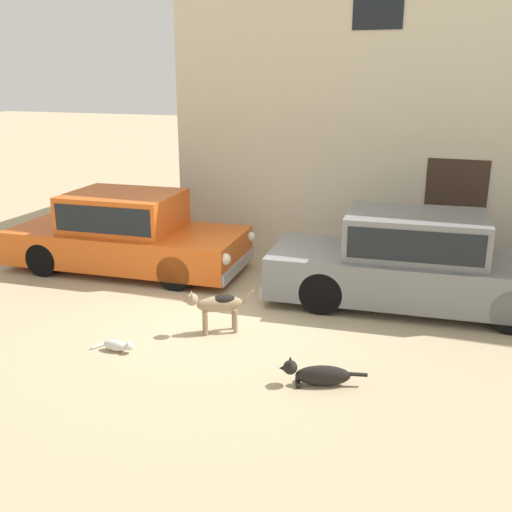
# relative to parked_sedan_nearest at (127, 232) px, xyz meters

# --- Properties ---
(ground_plane) EXTENTS (80.00, 80.00, 0.00)m
(ground_plane) POSITION_rel_parked_sedan_nearest_xyz_m (2.64, -1.34, -0.72)
(ground_plane) COLOR tan
(parked_sedan_nearest) EXTENTS (4.64, 2.08, 1.47)m
(parked_sedan_nearest) POSITION_rel_parked_sedan_nearest_xyz_m (0.00, 0.00, 0.00)
(parked_sedan_nearest) COLOR #D15619
(parked_sedan_nearest) RESTS_ON ground_plane
(parked_sedan_second) EXTENTS (4.89, 2.05, 1.51)m
(parked_sedan_second) POSITION_rel_parked_sedan_nearest_xyz_m (5.32, -0.05, 0.02)
(parked_sedan_second) COLOR slate
(parked_sedan_second) RESTS_ON ground_plane
(stray_dog_spotted) EXTENTS (0.92, 0.62, 0.66)m
(stray_dog_spotted) POSITION_rel_parked_sedan_nearest_xyz_m (2.76, -2.12, -0.28)
(stray_dog_spotted) COLOR #997F60
(stray_dog_spotted) RESTS_ON ground_plane
(stray_dog_tan) EXTENTS (1.03, 0.40, 0.35)m
(stray_dog_tan) POSITION_rel_parked_sedan_nearest_xyz_m (4.50, -3.10, -0.58)
(stray_dog_tan) COLOR black
(stray_dog_tan) RESTS_ON ground_plane
(stray_cat) EXTENTS (0.62, 0.21, 0.17)m
(stray_cat) POSITION_rel_parked_sedan_nearest_xyz_m (1.74, -3.13, -0.64)
(stray_cat) COLOR beige
(stray_cat) RESTS_ON ground_plane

